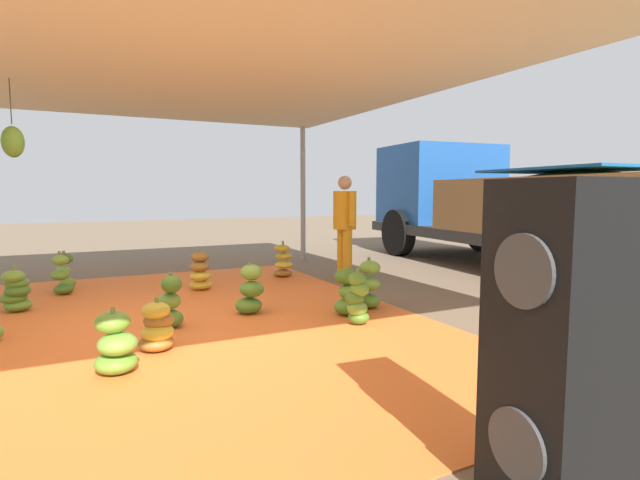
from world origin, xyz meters
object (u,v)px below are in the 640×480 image
Objects in this scene: banana_bunch_3 at (16,292)px; banana_bunch_6 at (157,328)px; banana_bunch_9 at (250,291)px; banana_bunch_14 at (357,300)px; banana_bunch_5 at (116,345)px; banana_bunch_8 at (61,277)px; speaker_stack at (560,349)px; cargo_truck_main at (504,202)px; banana_bunch_7 at (283,262)px; banana_bunch_0 at (577,357)px; banana_bunch_2 at (171,303)px; banana_bunch_13 at (348,294)px; banana_bunch_11 at (200,272)px; banana_bunch_10 at (66,272)px; banana_bunch_4 at (369,286)px; worker_0 at (345,219)px.

banana_bunch_3 is 2.49m from banana_bunch_6.
banana_bunch_9 is 0.99× the size of banana_bunch_14.
banana_bunch_5 is at bearing 18.97° from banana_bunch_3.
speaker_stack reaches higher than banana_bunch_8.
cargo_truck_main reaches higher than banana_bunch_6.
banana_bunch_7 is 0.41× the size of speaker_stack.
banana_bunch_7 is at bearing -178.07° from banana_bunch_0.
banana_bunch_2 reaches higher than banana_bunch_3.
banana_bunch_3 is 3.80m from banana_bunch_13.
banana_bunch_14 reaches higher than banana_bunch_2.
banana_bunch_13 is at bearing 61.49° from banana_bunch_3.
banana_bunch_0 is 0.88× the size of banana_bunch_2.
banana_bunch_0 is at bearing 50.26° from banana_bunch_6.
banana_bunch_14 is (2.51, 1.05, 0.01)m from banana_bunch_11.
banana_bunch_3 is at bearing -20.32° from banana_bunch_10.
banana_bunch_4 is 0.09× the size of cargo_truck_main.
banana_bunch_2 is at bearing -164.76° from speaker_stack.
banana_bunch_14 is (3.01, -0.40, 0.01)m from banana_bunch_7.
speaker_stack is at bearing -11.04° from banana_bunch_7.
banana_bunch_6 is 2.62m from banana_bunch_11.
banana_bunch_0 is at bearing 41.58° from banana_bunch_3.
banana_bunch_6 is 0.81× the size of banana_bunch_7.
cargo_truck_main is (1.13, 7.35, 0.96)m from banana_bunch_10.
banana_bunch_10 is at bearing 159.68° from banana_bunch_3.
banana_bunch_9 reaches higher than banana_bunch_13.
banana_bunch_8 is 0.09× the size of cargo_truck_main.
banana_bunch_10 is 0.99× the size of banana_bunch_13.
banana_bunch_8 is 0.41× the size of speaker_stack.
banana_bunch_0 is 5.06m from banana_bunch_7.
banana_bunch_13 is at bearing -65.76° from banana_bunch_4.
banana_bunch_4 is at bearing 138.96° from banana_bunch_14.
banana_bunch_14 reaches higher than banana_bunch_3.
banana_bunch_5 is 4.34m from banana_bunch_7.
speaker_stack reaches higher than banana_bunch_6.
banana_bunch_6 is 3.23m from speaker_stack.
banana_bunch_2 is 0.97× the size of banana_bunch_9.
banana_bunch_0 is at bearing 19.55° from banana_bunch_11.
banana_bunch_10 is at bearing -167.45° from banana_bunch_6.
banana_bunch_9 is 0.36× the size of worker_0.
worker_0 is at bearing -90.54° from cargo_truck_main.
banana_bunch_2 is at bearing -60.79° from worker_0.
banana_bunch_13 is at bearing 107.33° from banana_bunch_5.
banana_bunch_4 reaches higher than banana_bunch_3.
banana_bunch_8 is at bearing -155.53° from banana_bunch_2.
banana_bunch_4 reaches higher than banana_bunch_5.
banana_bunch_3 is 0.37× the size of speaker_stack.
banana_bunch_7 reaches higher than banana_bunch_13.
banana_bunch_0 is 4.84m from banana_bunch_11.
banana_bunch_6 is 0.07× the size of cargo_truck_main.
banana_bunch_3 is 2.19m from banana_bunch_11.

